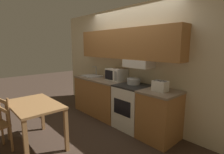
# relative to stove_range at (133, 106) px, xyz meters

# --- Properties ---
(ground_plane) EXTENTS (16.00, 16.00, 0.00)m
(ground_plane) POSITION_rel_stove_range_xyz_m (-0.41, 0.32, -0.45)
(ground_plane) COLOR #3D2D23
(wall_back) EXTENTS (5.12, 0.38, 2.55)m
(wall_back) POSITION_rel_stove_range_xyz_m (-0.40, 0.25, 1.03)
(wall_back) COLOR beige
(wall_back) RESTS_ON ground_plane
(lower_counter_main) EXTENTS (1.46, 0.66, 0.90)m
(lower_counter_main) POSITION_rel_stove_range_xyz_m (-1.05, -0.00, 0.00)
(lower_counter_main) COLOR #A36B38
(lower_counter_main) RESTS_ON ground_plane
(lower_counter_right_stub) EXTENTS (0.64, 0.66, 0.90)m
(lower_counter_right_stub) POSITION_rel_stove_range_xyz_m (0.64, -0.00, 0.00)
(lower_counter_right_stub) COLOR #A36B38
(lower_counter_right_stub) RESTS_ON ground_plane
(stove_range) EXTENTS (0.63, 0.64, 0.90)m
(stove_range) POSITION_rel_stove_range_xyz_m (0.00, 0.00, 0.00)
(stove_range) COLOR white
(stove_range) RESTS_ON ground_plane
(cooking_pot) EXTENTS (0.36, 0.28, 0.12)m
(cooking_pot) POSITION_rel_stove_range_xyz_m (-0.05, 0.08, 0.52)
(cooking_pot) COLOR #B7BABF
(cooking_pot) RESTS_ON stove_range
(microwave) EXTENTS (0.42, 0.37, 0.27)m
(microwave) POSITION_rel_stove_range_xyz_m (-0.61, 0.12, 0.59)
(microwave) COLOR white
(microwave) RESTS_ON lower_counter_main
(toaster) EXTENTS (0.26, 0.18, 0.19)m
(toaster) POSITION_rel_stove_range_xyz_m (0.63, -0.02, 0.55)
(toaster) COLOR white
(toaster) RESTS_ON lower_counter_right_stub
(sink_basin) EXTENTS (0.48, 0.39, 0.25)m
(sink_basin) POSITION_rel_stove_range_xyz_m (-1.42, -0.00, 0.47)
(sink_basin) COLOR #B7BABF
(sink_basin) RESTS_ON lower_counter_main
(dining_table) EXTENTS (1.08, 0.68, 0.75)m
(dining_table) POSITION_rel_stove_range_xyz_m (-0.65, -1.73, 0.18)
(dining_table) COLOR #9E7042
(dining_table) RESTS_ON ground_plane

